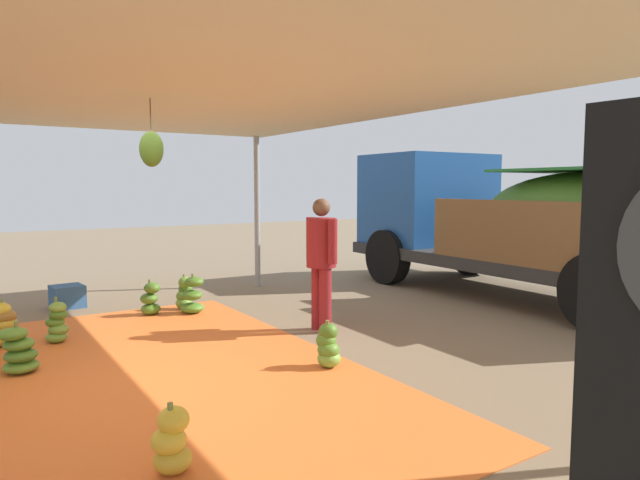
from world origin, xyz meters
The scene contains 14 objects.
ground_plane centered at (0.00, 3.00, 0.00)m, with size 40.00×40.00×0.00m, color #7F6B51.
tarp_orange centered at (0.00, 0.00, 0.01)m, with size 5.98×4.22×0.01m, color orange.
tent_canopy centered at (0.00, -0.08, 2.66)m, with size 8.00×7.00×2.74m.
banana_bunch_1 centered at (0.70, 1.81, 0.21)m, with size 0.33×0.31×0.47m.
banana_bunch_2 centered at (-1.90, -0.85, 0.24)m, with size 0.44×0.44×0.53m.
banana_bunch_3 centered at (-2.32, 1.53, 0.24)m, with size 0.46×0.46×0.56m.
banana_bunch_5 centered at (-2.64, 1.52, 0.23)m, with size 0.33×0.34×0.51m.
banana_bunch_7 centered at (1.90, -0.16, 0.21)m, with size 0.33×0.34×0.46m.
banana_bunch_8 centered at (-0.77, -0.78, 0.21)m, with size 0.46×0.47×0.50m.
banana_bunch_9 centered at (-1.72, -0.31, 0.23)m, with size 0.33×0.33×0.52m.
banana_bunch_10 centered at (-2.53, 1.00, 0.22)m, with size 0.35×0.36×0.50m.
cargo_truck_main centered at (-0.75, 6.44, 1.26)m, with size 6.20×2.58×2.40m.
worker_0 centered at (-0.53, 2.53, 0.96)m, with size 0.60×0.37×1.65m.
crate_0 centered at (-3.73, 0.11, 0.16)m, with size 0.44×0.43×0.33m, color #335B8E.
Camera 1 is at (5.20, -1.22, 1.79)m, focal length 31.50 mm.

